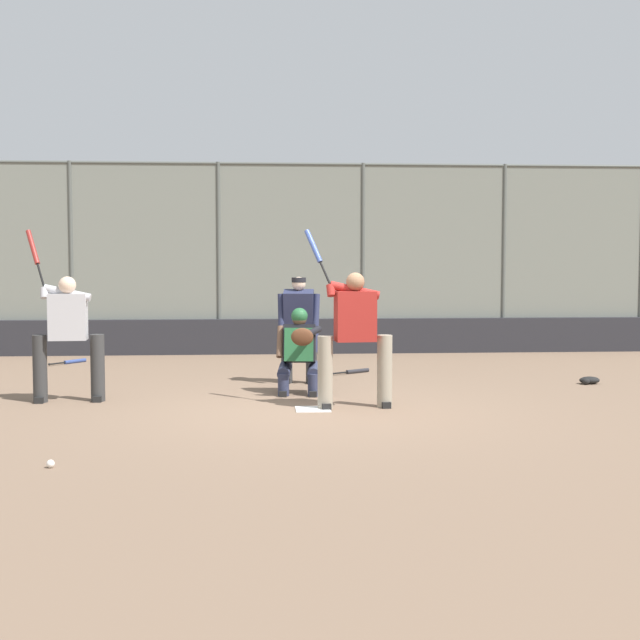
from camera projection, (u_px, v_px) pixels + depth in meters
The scene contains 13 objects.
ground_plane at pixel (313, 410), 11.09m from camera, with size 160.00×160.00×0.00m, color #7A604C.
home_plate_marker at pixel (313, 409), 11.09m from camera, with size 0.43×0.43×0.01m, color white.
backstop_fence at pixel (291, 254), 17.52m from camera, with size 19.97×0.08×3.75m.
padding_wall at pixel (292, 336), 17.53m from camera, with size 19.50×0.18×0.69m, color #28282D.
bleachers_beyond at pixel (236, 326), 19.69m from camera, with size 13.93×1.95×1.16m.
batter_at_plate at pixel (354, 334), 11.15m from camera, with size 1.11×0.58×2.25m.
catcher_behind_plate at pixel (299, 350), 12.30m from camera, with size 0.64×0.78×1.20m.
umpire_home at pixel (299, 327), 13.34m from camera, with size 0.65×0.44×1.61m.
batter_on_deck at pixel (68, 333), 11.64m from camera, with size 1.09×0.62×2.27m.
spare_bat_near_backstop at pixel (72, 362), 15.94m from camera, with size 0.55×0.68×0.07m.
spare_bat_by_padding at pixel (355, 371), 14.57m from camera, with size 0.69×0.49×0.07m.
fielding_glove_on_dirt at pixel (589, 380), 13.34m from camera, with size 0.31×0.23×0.11m.
baseball_loose at pixel (51, 464), 8.01m from camera, with size 0.07×0.07×0.07m, color white.
Camera 1 is at (0.70, 10.96, 1.89)m, focal length 50.00 mm.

